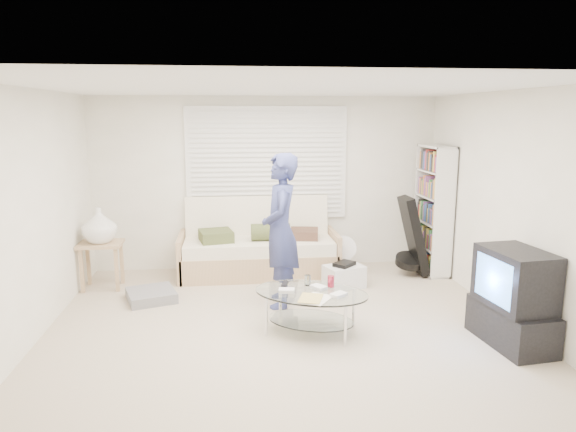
{
  "coord_description": "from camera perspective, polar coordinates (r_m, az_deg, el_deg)",
  "views": [
    {
      "loc": [
        -0.54,
        -5.19,
        2.24
      ],
      "look_at": [
        0.09,
        0.3,
        1.14
      ],
      "focal_mm": 32.0,
      "sensor_mm": 36.0,
      "label": 1
    }
  ],
  "objects": [
    {
      "name": "ground",
      "position": [
        5.68,
        -0.57,
        -12.01
      ],
      "size": [
        5.0,
        5.0,
        0.0
      ],
      "primitive_type": "plane",
      "color": "#BEAE93",
      "rests_on": "ground"
    },
    {
      "name": "room_shell",
      "position": [
        5.73,
        -1.09,
        5.1
      ],
      "size": [
        5.02,
        4.52,
        2.51
      ],
      "color": "silver",
      "rests_on": "ground"
    },
    {
      "name": "window_blinds",
      "position": [
        7.45,
        -2.35,
        5.87
      ],
      "size": [
        2.32,
        0.08,
        1.62
      ],
      "color": "silver",
      "rests_on": "ground"
    },
    {
      "name": "futon_sofa",
      "position": [
        7.33,
        -3.28,
        -3.72
      ],
      "size": [
        2.22,
        0.89,
        1.08
      ],
      "color": "tan",
      "rests_on": "ground"
    },
    {
      "name": "grey_floor_pillow",
      "position": [
        6.58,
        -14.95,
        -8.5
      ],
      "size": [
        0.69,
        0.69,
        0.12
      ],
      "primitive_type": "cube",
      "rotation": [
        0.0,
        0.0,
        0.32
      ],
      "color": "slate",
      "rests_on": "ground"
    },
    {
      "name": "side_table",
      "position": [
        7.03,
        -20.21,
        -1.35
      ],
      "size": [
        0.54,
        0.44,
        1.07
      ],
      "color": "tan",
      "rests_on": "ground"
    },
    {
      "name": "bookshelf",
      "position": [
        7.57,
        15.81,
        0.65
      ],
      "size": [
        0.29,
        0.77,
        1.82
      ],
      "color": "white",
      "rests_on": "ground"
    },
    {
      "name": "guitar_case",
      "position": [
        7.41,
        13.7,
        -2.75
      ],
      "size": [
        0.45,
        0.41,
        1.1
      ],
      "color": "black",
      "rests_on": "ground"
    },
    {
      "name": "floor_fan",
      "position": [
        7.26,
        6.13,
        -4.04
      ],
      "size": [
        0.36,
        0.24,
        0.58
      ],
      "color": "white",
      "rests_on": "ground"
    },
    {
      "name": "storage_bin",
      "position": [
        6.83,
        6.24,
        -6.63
      ],
      "size": [
        0.57,
        0.48,
        0.34
      ],
      "color": "white",
      "rests_on": "ground"
    },
    {
      "name": "tv_unit",
      "position": [
        5.54,
        23.75,
        -8.43
      ],
      "size": [
        0.57,
        0.93,
        0.96
      ],
      "color": "black",
      "rests_on": "ground"
    },
    {
      "name": "coffee_table",
      "position": [
        5.39,
        2.61,
        -9.25
      ],
      "size": [
        1.39,
        1.17,
        0.56
      ],
      "color": "silver",
      "rests_on": "ground"
    },
    {
      "name": "standing_person",
      "position": [
        6.0,
        -0.84,
        -1.64
      ],
      "size": [
        0.48,
        0.69,
        1.81
      ],
      "primitive_type": "imported",
      "rotation": [
        0.0,
        0.0,
        -1.65
      ],
      "color": "navy",
      "rests_on": "ground"
    }
  ]
}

